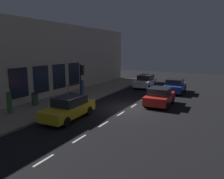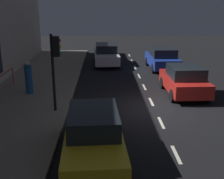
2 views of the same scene
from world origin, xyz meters
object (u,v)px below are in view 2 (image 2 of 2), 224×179
Objects in this scene: parked_car_0 at (94,136)px; parked_car_2 at (106,54)px; traffic_light at (55,57)px; parked_car_3 at (162,58)px; parked_car_1 at (184,80)px; pedestrian_1 at (29,79)px.

parked_car_2 is at bearing -95.02° from parked_car_0.
parked_car_0 is at bearing 113.70° from traffic_light.
parked_car_0 is at bearing -111.54° from parked_car_3.
traffic_light is at bearing -69.28° from parked_car_0.
parked_car_1 is at bearing -128.36° from parked_car_0.
traffic_light is 0.81× the size of parked_car_3.
parked_car_3 is at bearing 82.04° from pedestrian_1.
parked_car_0 is 0.96× the size of parked_car_2.
pedestrian_1 is (3.61, -6.51, 0.15)m from parked_car_0.
pedestrian_1 is (4.13, 7.98, 0.15)m from parked_car_2.
parked_car_0 is 14.50m from parked_car_2.
traffic_light is 0.72× the size of parked_car_2.
parked_car_0 is 13.44m from parked_car_3.
parked_car_1 is 8.22m from pedestrian_1.
parked_car_1 is at bearing -91.56° from parked_car_3.
parked_car_1 is 0.83× the size of parked_car_2.
traffic_light is 1.96× the size of pedestrian_1.
parked_car_1 is 6.14m from parked_car_3.
parked_car_3 is at bearing 153.06° from parked_car_2.
traffic_light is 3.60m from pedestrian_1.
pedestrian_1 is (1.89, -2.59, -1.62)m from traffic_light.
pedestrian_1 is (8.22, -0.02, 0.15)m from parked_car_1.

